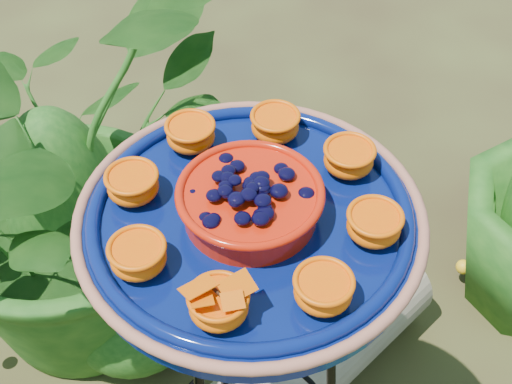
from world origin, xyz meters
TOP-DOWN VIEW (x-y plane):
  - tripod_stand at (-0.07, 0.06)m, footprint 0.42×0.42m
  - feeder_dish at (-0.07, 0.06)m, footprint 0.59×0.59m
  - driftwood_log at (0.09, 0.35)m, footprint 0.63×0.61m
  - shrub_back_left at (-0.51, 0.60)m, footprint 1.14×1.19m

SIDE VIEW (x-z plane):
  - driftwood_log at x=0.09m, z-range 0.00..0.22m
  - shrub_back_left at x=-0.51m, z-range 0.00..1.02m
  - tripod_stand at x=-0.07m, z-range 0.10..1.00m
  - feeder_dish at x=-0.07m, z-range 0.89..0.99m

